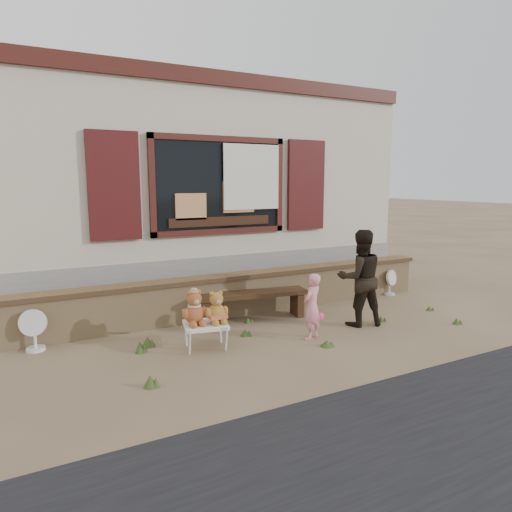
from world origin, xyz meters
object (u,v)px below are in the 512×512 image
teddy_bear_right (216,306)px  adult (360,278)px  bench (252,299)px  folding_chair (206,326)px  child (312,306)px  teddy_bear_left (194,307)px

teddy_bear_right → adult: adult is taller
bench → folding_chair: bearing=-133.8°
bench → folding_chair: bench is taller
bench → adult: (1.30, -0.96, 0.39)m
adult → bench: bearing=-20.8°
adult → child: bearing=26.3°
bench → teddy_bear_right: teddy_bear_right is taller
teddy_bear_left → teddy_bear_right: bearing=-0.0°
folding_chair → child: 1.46m
teddy_bear_left → child: size_ratio=0.50×
teddy_bear_right → child: child is taller
teddy_bear_right → child: (1.28, -0.30, -0.09)m
folding_chair → child: size_ratio=0.70×
bench → adult: adult is taller
teddy_bear_left → child: child is taller
bench → child: (0.32, -1.15, 0.13)m
bench → teddy_bear_right: 1.29m
folding_chair → adult: bearing=9.3°
folding_chair → teddy_bear_left: (-0.14, 0.03, 0.26)m
bench → folding_chair: 1.36m
teddy_bear_left → adult: 2.54m
child → bench: bearing=-102.1°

